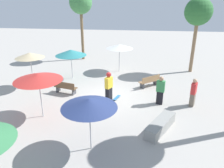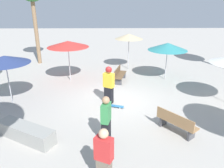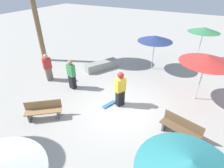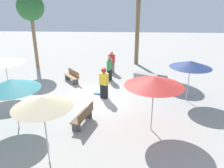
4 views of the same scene
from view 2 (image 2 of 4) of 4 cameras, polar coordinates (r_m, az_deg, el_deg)
The scene contains 12 objects.
ground_plane at distance 10.97m, azimuth 1.02°, elevation -4.38°, with size 60.00×60.00×0.00m, color #ADA8A0.
skater_main at distance 10.36m, azimuth -0.85°, elevation 0.05°, with size 0.48×0.56×1.85m.
skateboard at distance 10.32m, azimuth 0.87°, elevation -5.76°, with size 0.45×0.82×0.07m.
concrete_ledge at distance 8.60m, azimuth -21.60°, elevation -11.69°, with size 1.66×2.34×0.55m.
bench_near at distance 8.64m, azimuth 16.42°, elevation -9.66°, with size 1.52×1.35×0.85m.
bench_far at distance 13.42m, azimuth 1.99°, elevation 2.44°, with size 1.66×0.84×0.85m.
shade_umbrella_tan at distance 15.55m, azimuth 4.46°, elevation 12.29°, with size 1.97×1.97×2.54m.
shade_umbrella_red at distance 13.40m, azimuth -11.44°, elevation 10.20°, with size 2.48×2.48×2.46m.
shade_umbrella_teal at distance 13.83m, azimuth 14.34°, elevation 9.47°, with size 2.39×2.39×2.30m.
shade_umbrella_navy at distance 11.17m, azimuth -26.23°, elevation 5.75°, with size 2.27×2.27×2.36m.
bystander_watching at distance 7.60m, azimuth -1.57°, elevation -9.33°, with size 0.53×0.37×1.75m.
bystander_far at distance 6.05m, azimuth -2.12°, elevation -18.59°, with size 0.44×0.54×1.72m.
Camera 2 is at (-9.89, 0.38, 4.72)m, focal length 35.00 mm.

